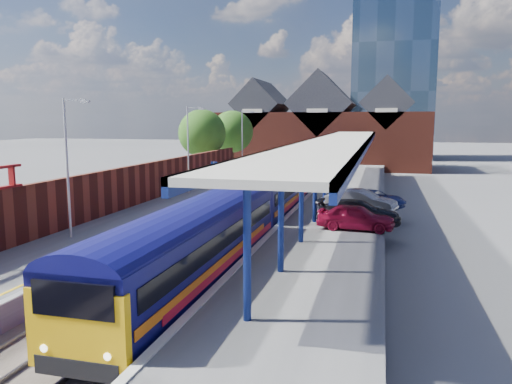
# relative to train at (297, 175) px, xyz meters

# --- Properties ---
(ground) EXTENTS (240.00, 240.00, 0.00)m
(ground) POSITION_rel_train_xyz_m (-1.49, 2.62, -2.12)
(ground) COLOR #5B5B5E
(ground) RESTS_ON ground
(ballast_bed) EXTENTS (6.00, 76.00, 0.06)m
(ballast_bed) POSITION_rel_train_xyz_m (-1.49, -7.38, -2.09)
(ballast_bed) COLOR #473D33
(ballast_bed) RESTS_ON ground
(rails) EXTENTS (4.51, 76.00, 0.14)m
(rails) POSITION_rel_train_xyz_m (-1.49, -7.38, -2.00)
(rails) COLOR slate
(rails) RESTS_ON ground
(left_platform) EXTENTS (5.00, 76.00, 1.00)m
(left_platform) POSITION_rel_train_xyz_m (-6.99, -7.38, -1.62)
(left_platform) COLOR #565659
(left_platform) RESTS_ON ground
(right_platform) EXTENTS (6.00, 76.00, 1.00)m
(right_platform) POSITION_rel_train_xyz_m (4.51, -7.38, -1.62)
(right_platform) COLOR #565659
(right_platform) RESTS_ON ground
(coping_left) EXTENTS (0.30, 76.00, 0.05)m
(coping_left) POSITION_rel_train_xyz_m (-4.64, -7.38, -1.10)
(coping_left) COLOR silver
(coping_left) RESTS_ON left_platform
(coping_right) EXTENTS (0.30, 76.00, 0.05)m
(coping_right) POSITION_rel_train_xyz_m (1.66, -7.38, -1.10)
(coping_right) COLOR silver
(coping_right) RESTS_ON right_platform
(yellow_line) EXTENTS (0.14, 76.00, 0.01)m
(yellow_line) POSITION_rel_train_xyz_m (-5.24, -7.38, -1.12)
(yellow_line) COLOR yellow
(yellow_line) RESTS_ON left_platform
(train) EXTENTS (2.90, 65.91, 3.45)m
(train) POSITION_rel_train_xyz_m (0.00, 0.00, 0.00)
(train) COLOR #0C0B52
(train) RESTS_ON ground
(canopy) EXTENTS (4.50, 52.00, 4.48)m
(canopy) POSITION_rel_train_xyz_m (3.99, -5.43, 3.13)
(canopy) COLOR navy
(canopy) RESTS_ON right_platform
(lamp_post_b) EXTENTS (1.48, 0.18, 7.00)m
(lamp_post_b) POSITION_rel_train_xyz_m (-7.86, -21.38, 2.87)
(lamp_post_b) COLOR #A5A8AA
(lamp_post_b) RESTS_ON left_platform
(lamp_post_c) EXTENTS (1.48, 0.18, 7.00)m
(lamp_post_c) POSITION_rel_train_xyz_m (-7.86, -5.38, 2.87)
(lamp_post_c) COLOR #A5A8AA
(lamp_post_c) RESTS_ON left_platform
(lamp_post_d) EXTENTS (1.48, 0.18, 7.00)m
(lamp_post_d) POSITION_rel_train_xyz_m (-7.86, 10.62, 2.87)
(lamp_post_d) COLOR #A5A8AA
(lamp_post_d) RESTS_ON left_platform
(platform_sign) EXTENTS (0.55, 0.08, 2.50)m
(platform_sign) POSITION_rel_train_xyz_m (-6.49, -3.38, 0.57)
(platform_sign) COLOR #A5A8AA
(platform_sign) RESTS_ON left_platform
(brick_wall) EXTENTS (0.35, 50.00, 3.86)m
(brick_wall) POSITION_rel_train_xyz_m (-9.59, -13.84, 0.33)
(brick_wall) COLOR maroon
(brick_wall) RESTS_ON left_platform
(station_building) EXTENTS (30.00, 12.12, 13.78)m
(station_building) POSITION_rel_train_xyz_m (-1.49, 30.62, 3.33)
(station_building) COLOR maroon
(station_building) RESTS_ON ground
(glass_tower) EXTENTS (14.20, 14.20, 40.30)m
(glass_tower) POSITION_rel_train_xyz_m (8.51, 52.62, 18.08)
(glass_tower) COLOR #48647B
(glass_tower) RESTS_ON ground
(tree_near) EXTENTS (5.20, 5.20, 8.10)m
(tree_near) POSITION_rel_train_xyz_m (-11.84, 8.53, 3.23)
(tree_near) COLOR #382314
(tree_near) RESTS_ON ground
(tree_far) EXTENTS (5.20, 5.20, 8.10)m
(tree_far) POSITION_rel_train_xyz_m (-10.84, 16.53, 3.23)
(tree_far) COLOR #382314
(tree_far) RESTS_ON ground
(parked_car_red) EXTENTS (4.27, 2.00, 1.42)m
(parked_car_red) POSITION_rel_train_xyz_m (5.97, -15.90, -0.41)
(parked_car_red) COLOR maroon
(parked_car_red) RESTS_ON right_platform
(parked_car_silver) EXTENTS (4.77, 2.64, 1.49)m
(parked_car_silver) POSITION_rel_train_xyz_m (6.01, -10.75, -0.38)
(parked_car_silver) COLOR #9B9C9F
(parked_car_silver) RESTS_ON right_platform
(parked_car_dark) EXTENTS (4.84, 2.14, 1.38)m
(parked_car_dark) POSITION_rel_train_xyz_m (6.03, -14.36, -0.43)
(parked_car_dark) COLOR black
(parked_car_dark) RESTS_ON right_platform
(parked_car_blue) EXTENTS (4.60, 3.00, 1.18)m
(parked_car_blue) POSITION_rel_train_xyz_m (6.83, -8.40, -0.53)
(parked_car_blue) COLOR navy
(parked_car_blue) RESTS_ON right_platform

